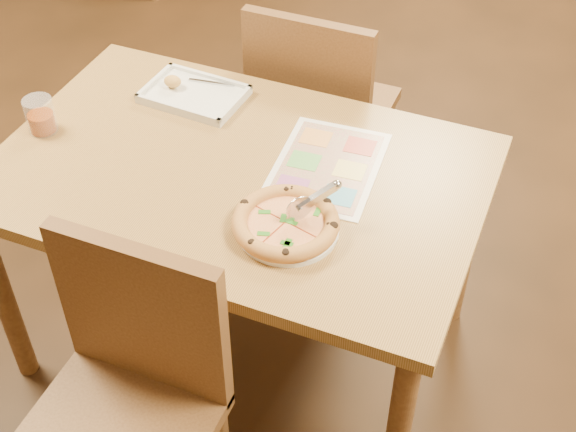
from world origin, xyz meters
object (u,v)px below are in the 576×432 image
at_px(dining_table, 239,194).
at_px(appetizer_tray, 192,95).
at_px(pizza, 286,223).
at_px(menu, 327,166).
at_px(pizza_cutter, 312,200).
at_px(plate, 288,229).
at_px(chair_near, 128,377).
at_px(chair_far, 317,98).
at_px(glass_tumbler, 41,117).

distance_m(dining_table, appetizer_tray, 0.38).
relative_size(pizza, menu, 0.69).
bearing_deg(pizza, pizza_cutter, 42.45).
xyz_separation_m(plate, pizza, (-0.01, -0.00, 0.02)).
xyz_separation_m(appetizer_tray, menu, (0.48, -0.15, -0.01)).
relative_size(chair_near, plate, 1.88).
xyz_separation_m(chair_near, menu, (0.22, 0.70, 0.16)).
height_order(dining_table, chair_far, chair_far).
distance_m(chair_near, glass_tumbler, 0.82).
height_order(chair_near, menu, chair_near).
xyz_separation_m(dining_table, pizza, (0.21, -0.17, 0.11)).
relative_size(chair_far, pizza_cutter, 4.25).
xyz_separation_m(chair_near, pizza, (0.21, 0.43, 0.18)).
bearing_deg(dining_table, pizza_cutter, -25.00).
height_order(chair_near, chair_far, same).
distance_m(dining_table, plate, 0.29).
bearing_deg(dining_table, appetizer_tray, 136.19).
relative_size(chair_near, pizza, 1.79).
bearing_deg(menu, chair_near, -107.06).
bearing_deg(pizza_cutter, menu, 52.70).
height_order(chair_far, glass_tumbler, chair_far).
bearing_deg(pizza, chair_far, 105.22).
bearing_deg(chair_near, chair_far, 90.00).
bearing_deg(chair_near, glass_tumbler, 136.29).
bearing_deg(chair_far, appetizer_tray, 52.77).
height_order(chair_near, pizza, chair_near).
bearing_deg(menu, dining_table, -154.65).
distance_m(chair_near, appetizer_tray, 0.91).
bearing_deg(pizza_cutter, chair_near, -166.67).
relative_size(appetizer_tray, glass_tumbler, 2.91).
bearing_deg(dining_table, menu, 25.35).
distance_m(chair_near, plate, 0.51).
xyz_separation_m(plate, menu, (0.00, 0.27, -0.00)).
xyz_separation_m(pizza, appetizer_tray, (-0.47, 0.42, -0.02)).
bearing_deg(chair_near, dining_table, 90.00).
height_order(pizza, appetizer_tray, appetizer_tray).
height_order(chair_near, appetizer_tray, chair_near).
distance_m(pizza, pizza_cutter, 0.09).
bearing_deg(menu, pizza, -91.48).
distance_m(chair_near, chair_far, 1.20).
bearing_deg(chair_near, appetizer_tray, 107.18).
bearing_deg(chair_far, menu, 113.40).
xyz_separation_m(pizza_cutter, glass_tumbler, (-0.84, 0.07, -0.03)).
relative_size(plate, pizza_cutter, 2.26).
distance_m(plate, glass_tumbler, 0.80).
bearing_deg(pizza_cutter, glass_tumbler, 126.85).
bearing_deg(dining_table, chair_near, -90.00).
bearing_deg(menu, plate, -90.27).
relative_size(pizza_cutter, menu, 0.29).
xyz_separation_m(appetizer_tray, glass_tumbler, (-0.31, -0.30, 0.03)).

